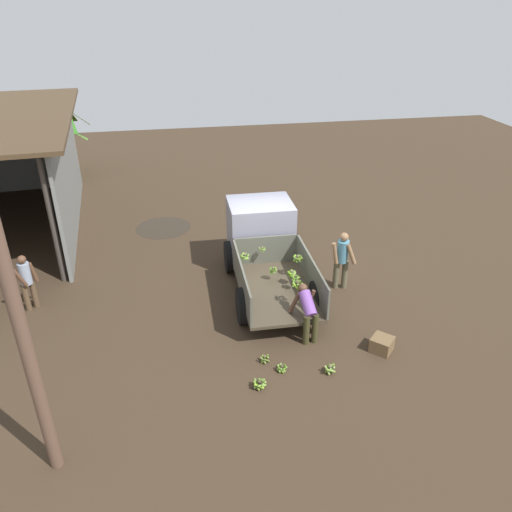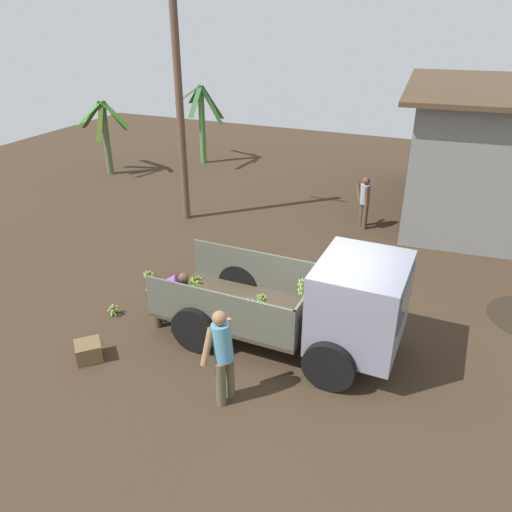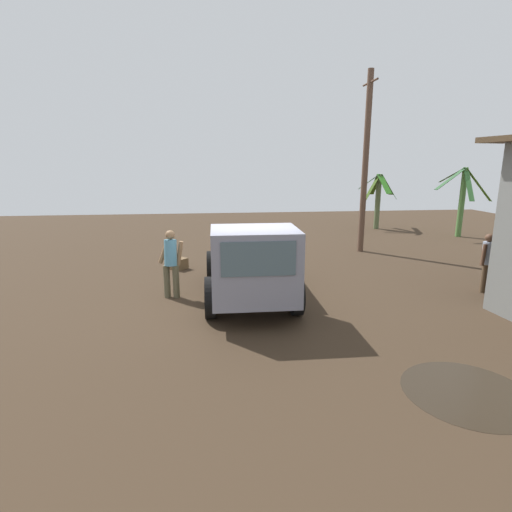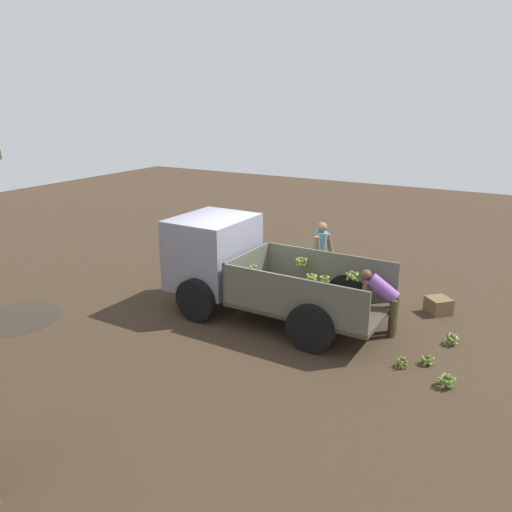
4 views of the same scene
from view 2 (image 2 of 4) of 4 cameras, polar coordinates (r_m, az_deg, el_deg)
ground at (r=9.61m, az=6.04°, el=-10.54°), size 36.00×36.00×0.00m
cargo_truck at (r=9.00m, az=8.62°, el=-5.53°), size 4.60×2.15×1.97m
utility_pole at (r=14.57m, az=-8.70°, el=16.39°), size 1.26×0.22×6.44m
banana_palm_0 at (r=20.04m, az=-16.82°, el=13.16°), size 2.11×2.16×2.73m
banana_palm_1 at (r=20.81m, az=-6.18°, el=15.06°), size 2.15×2.77×3.08m
person_foreground_visitor at (r=7.95m, az=-3.85°, el=-10.98°), size 0.46×0.67×1.68m
person_worker_loading at (r=9.95m, az=-9.95°, el=-4.23°), size 0.76×0.66×1.25m
person_bystander_near_shed at (r=14.65m, az=12.28°, el=6.26°), size 0.53×0.49×1.52m
banana_bunch_on_ground_0 at (r=11.43m, az=-9.68°, el=-3.59°), size 0.22×0.23×0.19m
banana_bunch_on_ground_1 at (r=10.87m, az=-15.95°, el=-5.90°), size 0.25×0.25×0.22m
banana_bunch_on_ground_2 at (r=11.40m, az=-11.98°, el=-3.93°), size 0.23×0.23×0.18m
banana_bunch_on_ground_3 at (r=12.00m, az=-12.10°, el=-2.16°), size 0.29×0.28×0.21m
wooden_crate_0 at (r=9.72m, az=-18.60°, el=-10.25°), size 0.63×0.63×0.34m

